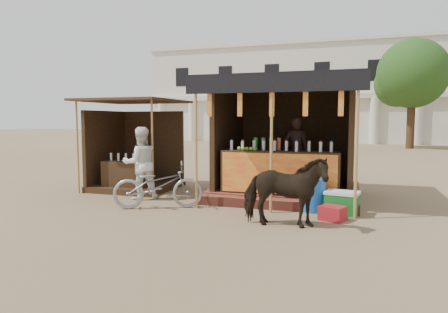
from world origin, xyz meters
name	(u,v)px	position (x,y,z in m)	size (l,w,h in m)	color
ground	(195,228)	(0.00, 0.00, 0.00)	(120.00, 120.00, 0.00)	#846B4C
main_stall	(286,154)	(1.01, 3.36, 1.03)	(3.60, 3.61, 2.78)	brown
secondary_stall	(132,157)	(-3.17, 3.24, 0.85)	(2.40, 2.40, 2.38)	#3A2815
cow	(284,192)	(1.43, 0.56, 0.63)	(0.67, 1.48, 1.25)	black
motorbike	(158,185)	(-1.34, 1.23, 0.49)	(0.65, 1.86, 0.98)	#93929A
bystander	(141,163)	(-2.18, 2.00, 0.85)	(0.82, 0.64, 1.69)	white
blue_barrel	(313,195)	(1.78, 1.97, 0.34)	(0.51, 0.51, 0.68)	#1755B2
red_crate	(333,213)	(2.21, 1.31, 0.13)	(0.43, 0.37, 0.27)	maroon
cooler	(342,203)	(2.36, 1.86, 0.23)	(0.71, 0.54, 0.46)	#176B26
background_building	(301,96)	(-2.00, 29.94, 3.98)	(26.00, 7.45, 8.18)	silver
tree	(409,76)	(5.81, 22.14, 4.63)	(4.50, 4.40, 7.00)	#382314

